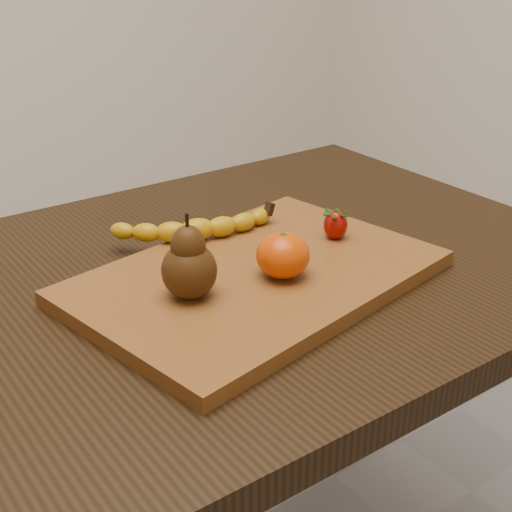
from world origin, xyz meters
TOP-DOWN VIEW (x-y plane):
  - table at (0.00, 0.00)m, footprint 1.00×0.70m
  - cutting_board at (0.00, -0.06)m, footprint 0.50×0.37m
  - banana at (-0.01, 0.06)m, footprint 0.20×0.12m
  - pear at (-0.10, -0.07)m, footprint 0.07×0.07m
  - mandarin at (0.02, -0.10)m, footprint 0.09×0.09m
  - strawberry at (0.15, -0.05)m, footprint 0.04×0.04m

SIDE VIEW (x-z plane):
  - table at x=0.00m, z-range 0.28..1.04m
  - cutting_board at x=0.00m, z-range 0.76..0.78m
  - banana at x=-0.01m, z-range 0.78..0.81m
  - strawberry at x=0.15m, z-range 0.78..0.82m
  - mandarin at x=0.02m, z-range 0.78..0.84m
  - pear at x=-0.10m, z-range 0.78..0.88m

